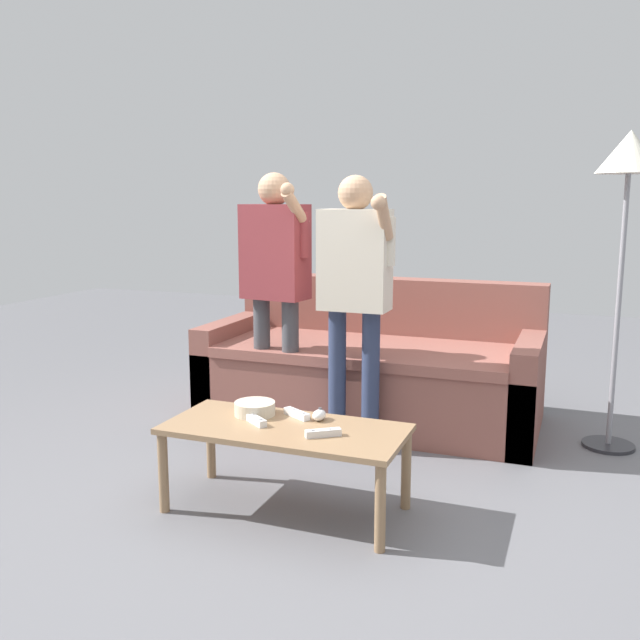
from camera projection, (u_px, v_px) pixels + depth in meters
ground_plane at (321, 506)px, 3.10m from camera, size 12.00×12.00×0.00m
couch at (373, 371)px, 4.34m from camera, size 2.03×0.94×0.85m
coffee_table at (285, 437)px, 3.01m from camera, size 1.05×0.48×0.39m
snack_bowl at (255, 408)px, 3.16m from camera, size 0.19×0.19×0.06m
game_remote_nunchuk at (319, 415)px, 3.08m from camera, size 0.06×0.09×0.05m
floor_lamp at (628, 176)px, 3.59m from camera, size 0.34×0.34×1.71m
player_center at (355, 281)px, 3.67m from camera, size 0.44×0.34×1.48m
player_left at (275, 271)px, 3.99m from camera, size 0.44×0.35×1.51m
game_remote_wand_near at (255, 420)px, 3.04m from camera, size 0.15×0.12×0.03m
game_remote_wand_far at (297, 414)px, 3.13m from camera, size 0.15×0.11×0.03m
game_remote_wand_spare at (323, 433)px, 2.87m from camera, size 0.14×0.12×0.03m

